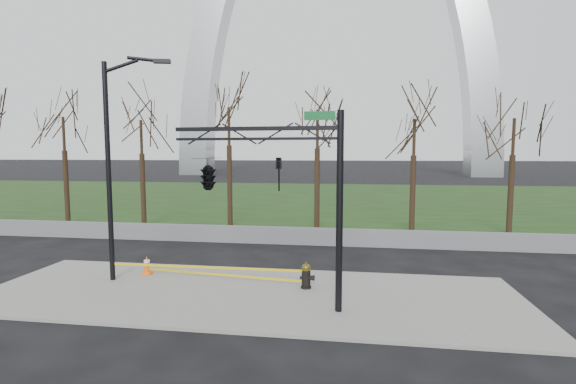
# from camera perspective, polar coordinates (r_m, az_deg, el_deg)

# --- Properties ---
(ground) EXTENTS (500.00, 500.00, 0.00)m
(ground) POSITION_cam_1_polar(r_m,az_deg,el_deg) (14.43, -5.49, -13.99)
(ground) COLOR black
(ground) RESTS_ON ground
(sidewalk) EXTENTS (18.00, 6.00, 0.10)m
(sidewalk) POSITION_cam_1_polar(r_m,az_deg,el_deg) (14.41, -5.49, -13.80)
(sidewalk) COLOR gray
(sidewalk) RESTS_ON ground
(grass_strip) EXTENTS (120.00, 40.00, 0.06)m
(grass_strip) POSITION_cam_1_polar(r_m,az_deg,el_deg) (43.59, 3.95, -0.86)
(grass_strip) COLOR black
(grass_strip) RESTS_ON ground
(guardrail) EXTENTS (60.00, 0.30, 0.90)m
(guardrail) POSITION_cam_1_polar(r_m,az_deg,el_deg) (21.89, -0.48, -6.01)
(guardrail) COLOR #59595B
(guardrail) RESTS_ON ground
(gateway_arch) EXTENTS (66.00, 6.00, 65.00)m
(gateway_arch) POSITION_cam_1_polar(r_m,az_deg,el_deg) (92.52, 6.41, 22.81)
(gateway_arch) COLOR #B8BABF
(gateway_arch) RESTS_ON ground
(tree_row) EXTENTS (48.81, 4.00, 8.30)m
(tree_row) POSITION_cam_1_polar(r_m,az_deg,el_deg) (25.29, 4.06, 3.96)
(tree_row) COLOR black
(tree_row) RESTS_ON ground
(fire_hydrant) EXTENTS (0.57, 0.37, 0.91)m
(fire_hydrant) POSITION_cam_1_polar(r_m,az_deg,el_deg) (14.69, 2.55, -11.48)
(fire_hydrant) COLOR black
(fire_hydrant) RESTS_ON sidewalk
(traffic_cone) EXTENTS (0.40, 0.40, 0.72)m
(traffic_cone) POSITION_cam_1_polar(r_m,az_deg,el_deg) (17.16, -18.83, -9.48)
(traffic_cone) COLOR orange
(traffic_cone) RESTS_ON sidewalk
(street_light) EXTENTS (2.35, 0.76, 8.21)m
(street_light) POSITION_cam_1_polar(r_m,az_deg,el_deg) (16.28, -22.76, 4.67)
(street_light) COLOR black
(street_light) RESTS_ON ground
(traffic_signal_mast) EXTENTS (5.10, 2.50, 6.00)m
(traffic_signal_mast) POSITION_cam_1_polar(r_m,az_deg,el_deg) (12.63, -7.68, 2.46)
(traffic_signal_mast) COLOR black
(traffic_signal_mast) RESTS_ON ground
(caution_tape) EXTENTS (7.20, 0.83, 0.46)m
(caution_tape) POSITION_cam_1_polar(r_m,az_deg,el_deg) (15.52, -10.17, -10.63)
(caution_tape) COLOR #DCBC0B
(caution_tape) RESTS_ON ground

